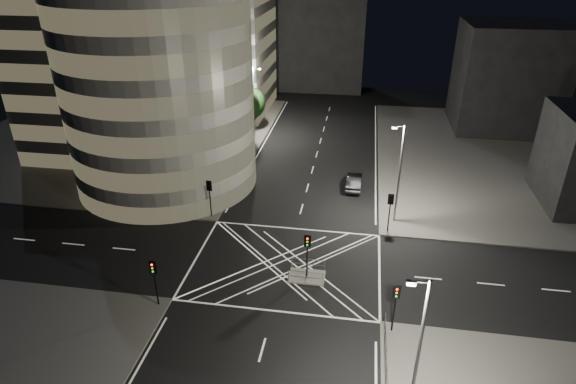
% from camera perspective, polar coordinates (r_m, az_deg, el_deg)
% --- Properties ---
extents(ground, '(120.00, 120.00, 0.00)m').
position_cam_1_polar(ground, '(42.18, -0.24, -8.60)').
color(ground, black).
rests_on(ground, ground).
extents(sidewalk_far_left, '(42.00, 42.00, 0.15)m').
position_cam_1_polar(sidewalk_far_left, '(74.11, -19.42, 6.26)').
color(sidewalk_far_left, '#5A5854').
rests_on(sidewalk_far_left, ground).
extents(sidewalk_far_right, '(42.00, 42.00, 0.15)m').
position_cam_1_polar(sidewalk_far_right, '(69.57, 28.14, 3.17)').
color(sidewalk_far_right, '#5A5854').
rests_on(sidewalk_far_right, ground).
extents(central_island, '(3.00, 2.00, 0.15)m').
position_cam_1_polar(central_island, '(40.72, 2.23, -9.99)').
color(central_island, slate).
rests_on(central_island, ground).
extents(office_tower_curved, '(30.00, 29.00, 27.20)m').
position_cam_1_polar(office_tower_curved, '(59.93, -17.71, 14.42)').
color(office_tower_curved, gray).
rests_on(office_tower_curved, sidewalk_far_left).
extents(office_block_rear, '(24.00, 16.00, 22.00)m').
position_cam_1_polar(office_block_rear, '(81.74, -11.22, 17.22)').
color(office_block_rear, gray).
rests_on(office_block_rear, sidewalk_far_left).
extents(building_right_far, '(14.00, 12.00, 15.00)m').
position_cam_1_polar(building_right_far, '(78.37, 24.60, 12.29)').
color(building_right_far, black).
rests_on(building_right_far, sidewalk_far_right).
extents(building_far_end, '(18.00, 8.00, 18.00)m').
position_cam_1_polar(building_far_end, '(93.55, 3.30, 17.54)').
color(building_far_end, black).
rests_on(building_far_end, ground).
extents(tree_a, '(4.56, 4.56, 7.00)m').
position_cam_1_polar(tree_a, '(49.93, -10.52, 2.92)').
color(tree_a, black).
rests_on(tree_a, sidewalk_far_left).
extents(tree_b, '(3.92, 3.92, 6.79)m').
position_cam_1_polar(tree_b, '(55.09, -8.55, 5.62)').
color(tree_b, black).
rests_on(tree_b, sidewalk_far_left).
extents(tree_c, '(3.79, 3.79, 7.05)m').
position_cam_1_polar(tree_c, '(60.35, -6.91, 8.00)').
color(tree_c, black).
rests_on(tree_c, sidewalk_far_left).
extents(tree_d, '(4.93, 4.93, 8.16)m').
position_cam_1_polar(tree_d, '(65.71, -5.53, 10.10)').
color(tree_d, black).
rests_on(tree_d, sidewalk_far_left).
extents(tree_e, '(3.91, 3.91, 6.19)m').
position_cam_1_polar(tree_e, '(71.67, -4.29, 10.46)').
color(tree_e, black).
rests_on(tree_e, sidewalk_far_left).
extents(traffic_signal_fl, '(0.55, 0.22, 4.00)m').
position_cam_1_polar(traffic_signal_fl, '(48.22, -9.28, 0.00)').
color(traffic_signal_fl, black).
rests_on(traffic_signal_fl, sidewalk_far_left).
extents(traffic_signal_nl, '(0.55, 0.22, 4.00)m').
position_cam_1_polar(traffic_signal_nl, '(37.52, -15.59, -9.43)').
color(traffic_signal_nl, black).
rests_on(traffic_signal_nl, sidewalk_near_left).
extents(traffic_signal_fr, '(0.55, 0.22, 4.00)m').
position_cam_1_polar(traffic_signal_fr, '(46.12, 12.02, -1.60)').
color(traffic_signal_fr, black).
rests_on(traffic_signal_fr, sidewalk_far_right).
extents(traffic_signal_nr, '(0.55, 0.22, 4.00)m').
position_cam_1_polar(traffic_signal_nr, '(34.78, 12.63, -12.34)').
color(traffic_signal_nr, black).
rests_on(traffic_signal_nr, sidewalk_near_right).
extents(traffic_signal_island, '(0.55, 0.22, 4.00)m').
position_cam_1_polar(traffic_signal_island, '(39.07, 2.31, -6.67)').
color(traffic_signal_island, black).
rests_on(traffic_signal_island, central_island).
extents(street_lamp_left_near, '(1.25, 0.25, 10.00)m').
position_cam_1_polar(street_lamp_left_near, '(51.81, -8.44, 5.24)').
color(street_lamp_left_near, slate).
rests_on(street_lamp_left_near, sidewalk_far_left).
extents(street_lamp_left_far, '(1.25, 0.25, 10.00)m').
position_cam_1_polar(street_lamp_left_far, '(68.23, -4.03, 10.87)').
color(street_lamp_left_far, slate).
rests_on(street_lamp_left_far, sidewalk_far_left).
extents(street_lamp_right_far, '(1.25, 0.25, 10.00)m').
position_cam_1_polar(street_lamp_right_far, '(46.98, 13.02, 2.44)').
color(street_lamp_right_far, slate).
rests_on(street_lamp_right_far, sidewalk_far_right).
extents(street_lamp_right_near, '(1.25, 0.25, 10.00)m').
position_cam_1_polar(street_lamp_right_near, '(27.76, 15.13, -17.61)').
color(street_lamp_right_near, slate).
rests_on(street_lamp_right_near, sidewalk_near_right).
extents(railing_near_right, '(0.06, 11.70, 1.10)m').
position_cam_1_polar(railing_near_right, '(32.38, 11.63, -21.34)').
color(railing_near_right, slate).
rests_on(railing_near_right, sidewalk_near_right).
extents(railing_island_south, '(2.80, 0.06, 1.10)m').
position_cam_1_polar(railing_island_south, '(39.63, 2.08, -10.05)').
color(railing_island_south, slate).
rests_on(railing_island_south, central_island).
extents(railing_island_north, '(2.80, 0.06, 1.10)m').
position_cam_1_polar(railing_island_north, '(41.07, 2.41, -8.54)').
color(railing_island_north, slate).
rests_on(railing_island_north, central_island).
extents(sedan, '(1.75, 4.77, 1.56)m').
position_cam_1_polar(sedan, '(55.04, 7.82, 1.22)').
color(sedan, black).
rests_on(sedan, ground).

